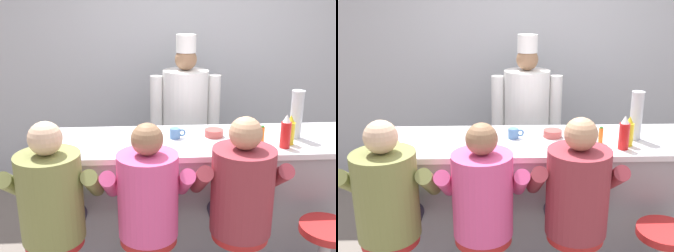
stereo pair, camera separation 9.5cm
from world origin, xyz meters
TOP-DOWN VIEW (x-y plane):
  - wall_back at (0.00, 1.87)m, footprint 10.00×0.06m
  - diner_counter at (0.00, 0.36)m, footprint 2.68×0.72m
  - ketchup_bottle_red at (0.46, 0.14)m, footprint 0.07×0.07m
  - mustard_bottle_yellow at (0.52, 0.21)m, footprint 0.07×0.07m
  - hot_sauce_bottle_orange at (0.34, 0.27)m, footprint 0.03×0.03m
  - breakfast_plate at (-1.17, 0.24)m, footprint 0.24×0.24m
  - cereal_bowl at (0.01, 0.42)m, footprint 0.14×0.14m
  - coffee_mug_blue at (-0.29, 0.39)m, footprint 0.12×0.08m
  - cup_stack_steel at (0.61, 0.35)m, footprint 0.10×0.10m
  - diner_seated_olive at (-1.09, -0.22)m, footprint 0.58×0.58m
  - diner_seated_pink at (-0.51, -0.22)m, footprint 0.57×0.56m
  - diner_seated_maroon at (0.07, -0.22)m, footprint 0.59×0.58m
  - cook_in_whites_near at (-0.13, 1.23)m, footprint 0.67×0.43m

SIDE VIEW (x-z plane):
  - diner_counter at x=0.00m, z-range 0.00..1.02m
  - diner_seated_pink at x=-0.51m, z-range 0.16..1.49m
  - diner_seated_olive at x=-1.09m, z-range 0.16..1.51m
  - diner_seated_maroon at x=0.07m, z-range 0.16..1.52m
  - cook_in_whites_near at x=-0.13m, z-range 0.09..1.81m
  - breakfast_plate at x=-1.17m, z-range 1.01..1.05m
  - cereal_bowl at x=0.01m, z-range 1.02..1.07m
  - coffee_mug_blue at x=-0.29m, z-range 1.02..1.09m
  - hot_sauce_bottle_orange at x=0.34m, z-range 1.01..1.14m
  - mustard_bottle_yellow at x=0.52m, z-range 1.01..1.23m
  - ketchup_bottle_red at x=0.46m, z-range 1.01..1.25m
  - cup_stack_steel at x=0.61m, z-range 1.02..1.38m
  - wall_back at x=0.00m, z-range 0.00..2.70m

